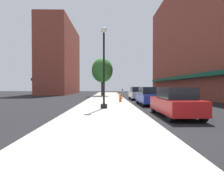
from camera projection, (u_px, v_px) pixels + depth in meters
ground_plane at (137, 99)px, 24.25m from camera, size 90.00×90.00×0.00m
sidewalk_slab at (107, 98)px, 25.17m from camera, size 4.80×50.00×0.12m
building_right_brick at (203, 33)px, 28.29m from camera, size 6.80×40.00×20.14m
building_far_background at (61, 60)px, 42.83m from camera, size 6.80×18.00×16.02m
lamppost at (104, 66)px, 13.20m from camera, size 0.48×0.48×5.90m
fire_hydrant at (120, 98)px, 18.90m from camera, size 0.33×0.26×0.79m
parking_meter_near at (122, 92)px, 23.35m from camera, size 0.14×0.09×1.31m
tree_near at (102, 70)px, 31.68m from camera, size 3.67×3.67×6.52m
car_red at (175, 102)px, 10.20m from camera, size 1.80×4.30×1.66m
car_blue at (149, 96)px, 16.76m from camera, size 1.80×4.30×1.66m
car_silver at (137, 93)px, 23.71m from camera, size 1.80×4.30×1.66m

